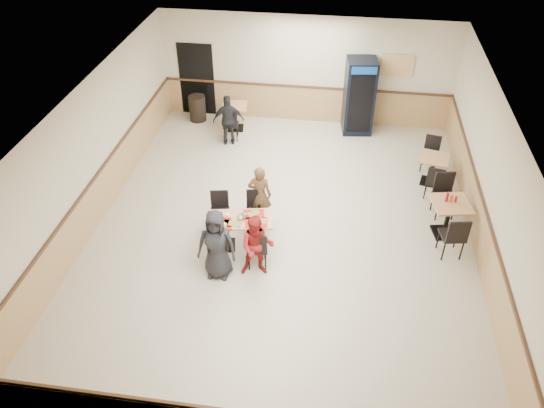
% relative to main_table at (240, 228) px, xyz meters
% --- Properties ---
extents(ground, '(10.00, 10.00, 0.00)m').
position_rel_main_table_xyz_m(ground, '(0.79, 0.64, -0.47)').
color(ground, beige).
rests_on(ground, ground).
extents(room_shell, '(10.00, 10.00, 10.00)m').
position_rel_main_table_xyz_m(room_shell, '(2.56, 3.19, 0.11)').
color(room_shell, silver).
rests_on(room_shell, ground).
extents(main_table, '(1.42, 0.90, 0.71)m').
position_rel_main_table_xyz_m(main_table, '(0.00, 0.00, 0.00)').
color(main_table, black).
rests_on(main_table, ground).
extents(main_chairs, '(1.44, 1.74, 0.90)m').
position_rel_main_table_xyz_m(main_chairs, '(-0.05, -0.01, -0.02)').
color(main_chairs, black).
rests_on(main_chairs, ground).
extents(diner_woman_left, '(0.74, 0.49, 1.49)m').
position_rel_main_table_xyz_m(diner_woman_left, '(-0.27, -0.87, 0.28)').
color(diner_woman_left, black).
rests_on(diner_woman_left, ground).
extents(diner_woman_right, '(0.72, 0.60, 1.34)m').
position_rel_main_table_xyz_m(diner_woman_right, '(0.47, -0.72, 0.20)').
color(diner_woman_right, maroon).
rests_on(diner_woman_right, ground).
extents(diner_man_opposite, '(0.51, 0.33, 1.39)m').
position_rel_main_table_xyz_m(diner_man_opposite, '(0.27, 0.87, 0.22)').
color(diner_man_opposite, brown).
rests_on(diner_man_opposite, ground).
extents(lone_diner, '(0.86, 0.50, 1.38)m').
position_rel_main_table_xyz_m(lone_diner, '(-1.07, 4.03, 0.22)').
color(lone_diner, black).
rests_on(lone_diner, ground).
extents(tabletop_clutter, '(1.17, 0.80, 0.12)m').
position_rel_main_table_xyz_m(tabletop_clutter, '(-0.03, -0.07, 0.26)').
color(tabletop_clutter, red).
rests_on(tabletop_clutter, main_table).
extents(side_table_near, '(0.88, 0.88, 0.80)m').
position_rel_main_table_xyz_m(side_table_near, '(4.21, 1.00, 0.07)').
color(side_table_near, black).
rests_on(side_table_near, ground).
extents(side_table_near_chair_south, '(0.55, 0.55, 1.02)m').
position_rel_main_table_xyz_m(side_table_near_chair_south, '(4.21, 0.36, 0.04)').
color(side_table_near_chair_south, black).
rests_on(side_table_near_chair_south, ground).
extents(side_table_near_chair_north, '(0.55, 0.55, 1.02)m').
position_rel_main_table_xyz_m(side_table_near_chair_north, '(4.21, 1.64, 0.04)').
color(side_table_near_chair_north, black).
rests_on(side_table_near_chair_north, ground).
extents(side_table_far, '(0.79, 0.79, 0.71)m').
position_rel_main_table_xyz_m(side_table_far, '(4.08, 2.90, 0.00)').
color(side_table_far, black).
rests_on(side_table_far, ground).
extents(side_table_far_chair_south, '(0.50, 0.50, 0.90)m').
position_rel_main_table_xyz_m(side_table_far_chair_south, '(4.08, 2.34, -0.02)').
color(side_table_far_chair_south, black).
rests_on(side_table_far_chair_south, ground).
extents(side_table_far_chair_north, '(0.50, 0.50, 0.90)m').
position_rel_main_table_xyz_m(side_table_far_chair_north, '(4.08, 3.47, -0.02)').
color(side_table_far_chair_north, black).
rests_on(side_table_far_chair_north, ground).
extents(condiment_caddy, '(0.23, 0.06, 0.20)m').
position_rel_main_table_xyz_m(condiment_caddy, '(4.18, 1.05, 0.42)').
color(condiment_caddy, '#AD0C16').
rests_on(condiment_caddy, side_table_near).
extents(back_table, '(0.75, 0.75, 0.72)m').
position_rel_main_table_xyz_m(back_table, '(-1.07, 4.84, 0.01)').
color(back_table, black).
rests_on(back_table, ground).
extents(back_table_chair_lone, '(0.47, 0.47, 0.91)m').
position_rel_main_table_xyz_m(back_table_chair_lone, '(-1.07, 4.27, -0.02)').
color(back_table_chair_lone, black).
rests_on(back_table_chair_lone, ground).
extents(pepsi_cooler, '(0.87, 0.87, 2.05)m').
position_rel_main_table_xyz_m(pepsi_cooler, '(2.26, 5.23, 0.56)').
color(pepsi_cooler, black).
rests_on(pepsi_cooler, ground).
extents(trash_bin, '(0.47, 0.47, 0.74)m').
position_rel_main_table_xyz_m(trash_bin, '(-2.24, 5.19, -0.10)').
color(trash_bin, black).
rests_on(trash_bin, ground).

